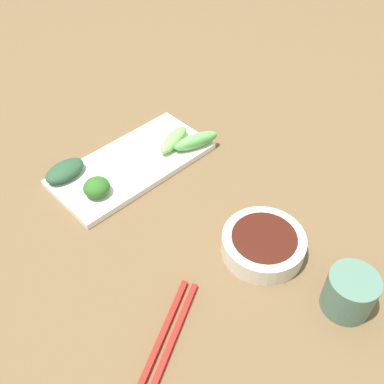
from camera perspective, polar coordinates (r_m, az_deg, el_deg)
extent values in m
cube|color=brown|center=(0.76, -0.12, -1.27)|extent=(2.10, 2.10, 0.02)
cylinder|color=silver|center=(0.68, 9.17, -6.49)|extent=(0.12, 0.12, 0.03)
cylinder|color=#3A150E|center=(0.68, 9.22, -6.21)|extent=(0.10, 0.10, 0.02)
cube|color=white|center=(0.82, -7.60, 3.55)|extent=(0.14, 0.29, 0.01)
ellipsoid|color=#25482E|center=(0.80, -15.88, 2.61)|extent=(0.05, 0.08, 0.02)
ellipsoid|color=#265D1E|center=(0.75, -12.04, 0.60)|extent=(0.05, 0.05, 0.03)
ellipsoid|color=#5BAE54|center=(0.83, 0.52, 6.52)|extent=(0.05, 0.09, 0.03)
ellipsoid|color=#71B955|center=(0.83, -2.35, 6.68)|extent=(0.05, 0.09, 0.02)
cube|color=#B41C16|center=(0.59, -3.55, -20.57)|extent=(0.11, 0.21, 0.01)
cube|color=#B41C16|center=(0.60, -4.95, -20.10)|extent=(0.11, 0.21, 0.01)
cylinder|color=#4B7060|center=(0.64, 19.42, -11.98)|extent=(0.07, 0.07, 0.06)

